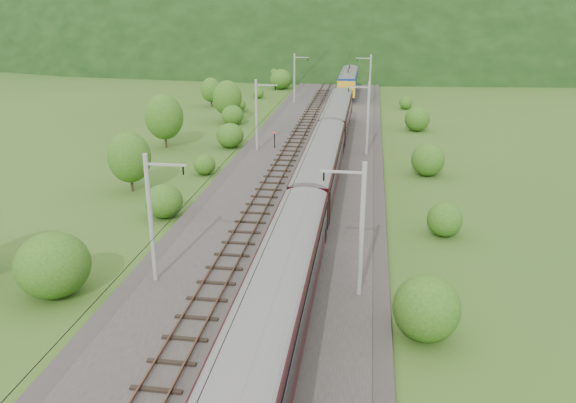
# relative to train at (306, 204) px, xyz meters

# --- Properties ---
(ground) EXTENTS (600.00, 600.00, 0.00)m
(ground) POSITION_rel_train_xyz_m (-2.40, -6.05, -3.54)
(ground) COLOR #2D561B
(ground) RESTS_ON ground
(railbed) EXTENTS (14.00, 220.00, 0.30)m
(railbed) POSITION_rel_train_xyz_m (-2.40, 3.95, -3.39)
(railbed) COLOR #38332D
(railbed) RESTS_ON ground
(track_left) EXTENTS (2.40, 220.00, 0.27)m
(track_left) POSITION_rel_train_xyz_m (-4.80, 3.95, -3.17)
(track_left) COLOR brown
(track_left) RESTS_ON railbed
(track_right) EXTENTS (2.40, 220.00, 0.27)m
(track_right) POSITION_rel_train_xyz_m (0.00, 3.95, -3.17)
(track_right) COLOR brown
(track_right) RESTS_ON railbed
(catenary_left) EXTENTS (2.54, 192.28, 8.00)m
(catenary_left) POSITION_rel_train_xyz_m (-8.52, 25.95, 0.96)
(catenary_left) COLOR gray
(catenary_left) RESTS_ON railbed
(catenary_right) EXTENTS (2.54, 192.28, 8.00)m
(catenary_right) POSITION_rel_train_xyz_m (3.72, 25.95, 0.96)
(catenary_right) COLOR gray
(catenary_right) RESTS_ON railbed
(overhead_wires) EXTENTS (4.83, 198.00, 0.03)m
(overhead_wires) POSITION_rel_train_xyz_m (-2.40, 3.95, 3.56)
(overhead_wires) COLOR black
(overhead_wires) RESTS_ON ground
(mountain_main) EXTENTS (504.00, 360.00, 244.00)m
(mountain_main) POSITION_rel_train_xyz_m (-2.40, 253.95, -3.54)
(mountain_main) COLOR black
(mountain_main) RESTS_ON ground
(mountain_ridge) EXTENTS (336.00, 280.00, 132.00)m
(mountain_ridge) POSITION_rel_train_xyz_m (-122.40, 293.95, -3.54)
(mountain_ridge) COLOR black
(mountain_ridge) RESTS_ON ground
(train) EXTENTS (2.99, 143.23, 5.20)m
(train) POSITION_rel_train_xyz_m (0.00, 0.00, 0.00)
(train) COLOR black
(train) RESTS_ON ground
(hazard_post_near) EXTENTS (0.15, 0.15, 1.38)m
(hazard_post_near) POSITION_rel_train_xyz_m (-2.68, 33.27, -2.55)
(hazard_post_near) COLOR red
(hazard_post_near) RESTS_ON railbed
(hazard_post_far) EXTENTS (0.18, 0.18, 1.72)m
(hazard_post_far) POSITION_rel_train_xyz_m (-1.93, 55.31, -2.38)
(hazard_post_far) COLOR red
(hazard_post_far) RESTS_ON railbed
(signal) EXTENTS (0.21, 0.21, 1.92)m
(signal) POSITION_rel_train_xyz_m (-6.79, 27.22, -2.12)
(signal) COLOR black
(signal) RESTS_ON railbed
(vegetation_left) EXTENTS (12.93, 143.64, 6.36)m
(vegetation_left) POSITION_rel_train_xyz_m (-16.70, 14.33, -1.00)
(vegetation_left) COLOR #245516
(vegetation_left) RESTS_ON ground
(vegetation_right) EXTENTS (6.38, 103.59, 3.16)m
(vegetation_right) POSITION_rel_train_xyz_m (9.00, -1.89, -2.10)
(vegetation_right) COLOR #245516
(vegetation_right) RESTS_ON ground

